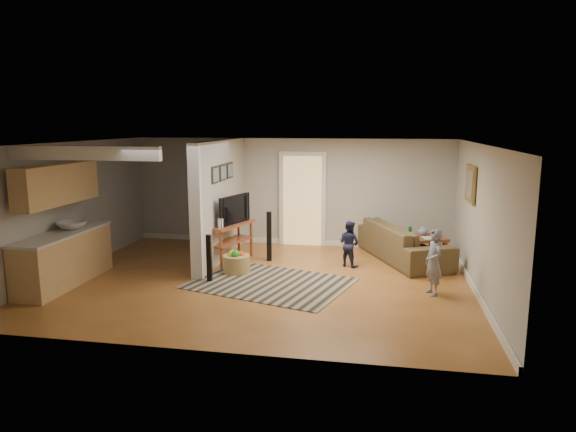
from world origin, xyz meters
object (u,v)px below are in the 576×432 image
(coffee_table, at_px, (414,242))
(toddler, at_px, (349,266))
(toy_basket, at_px, (237,263))
(speaker_right, at_px, (269,236))
(tv_console, at_px, (230,227))
(speaker_left, at_px, (209,258))
(sofa, at_px, (403,260))
(child, at_px, (432,294))

(coffee_table, bearing_deg, toddler, -151.56)
(toddler, bearing_deg, toy_basket, 52.59)
(speaker_right, bearing_deg, toddler, -18.36)
(tv_console, bearing_deg, speaker_left, -71.94)
(sofa, height_order, toy_basket, toy_basket)
(speaker_right, bearing_deg, sofa, -2.44)
(coffee_table, height_order, speaker_left, speaker_left)
(toy_basket, bearing_deg, speaker_right, 66.08)
(tv_console, distance_m, toddler, 2.55)
(coffee_table, height_order, child, coffee_table)
(tv_console, distance_m, speaker_right, 0.83)
(speaker_right, bearing_deg, coffee_table, -3.03)
(speaker_left, bearing_deg, coffee_table, 26.42)
(coffee_table, xyz_separation_m, child, (0.19, -2.22, -0.39))
(speaker_right, bearing_deg, toy_basket, -128.13)
(sofa, xyz_separation_m, speaker_left, (-3.53, -2.18, 0.44))
(coffee_table, distance_m, toddler, 1.54)
(child, bearing_deg, toddler, -156.21)
(toddler, bearing_deg, speaker_left, 61.89)
(coffee_table, relative_size, toy_basket, 2.80)
(child, bearing_deg, toy_basket, -121.41)
(tv_console, xyz_separation_m, toddler, (2.44, 0.09, -0.74))
(tv_console, bearing_deg, toddler, 19.93)
(speaker_right, height_order, child, speaker_right)
(tv_console, xyz_separation_m, speaker_left, (0.01, -1.39, -0.30))
(toy_basket, bearing_deg, sofa, 25.80)
(speaker_left, xyz_separation_m, toddler, (2.43, 1.48, -0.44))
(child, relative_size, toddler, 1.21)
(coffee_table, relative_size, speaker_right, 1.41)
(toy_basket, height_order, toddler, toy_basket)
(child, bearing_deg, coffee_table, 163.79)
(speaker_left, distance_m, toddler, 2.88)
(coffee_table, xyz_separation_m, toy_basket, (-3.41, -1.56, -0.20))
(speaker_left, bearing_deg, speaker_right, 60.66)
(tv_console, height_order, toy_basket, tv_console)
(coffee_table, bearing_deg, speaker_left, -149.68)
(speaker_right, relative_size, toddler, 1.12)
(tv_console, relative_size, speaker_left, 1.57)
(coffee_table, height_order, speaker_right, speaker_right)
(coffee_table, relative_size, toddler, 1.58)
(sofa, xyz_separation_m, coffee_table, (0.21, 0.01, 0.39))
(sofa, relative_size, coffee_table, 1.78)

